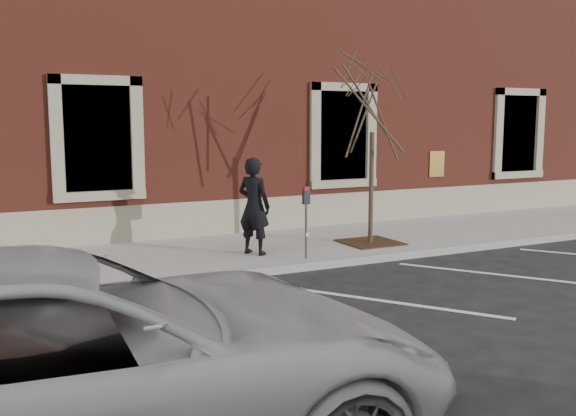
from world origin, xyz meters
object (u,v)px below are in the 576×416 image
man (254,206)px  sapling (373,101)px  parking_meter (306,209)px  white_truck (61,365)px

man → sapling: size_ratio=0.44×
sapling → parking_meter: bearing=-158.9°
man → parking_meter: size_ratio=1.38×
sapling → white_truck: sapling is taller
parking_meter → sapling: bearing=34.4°
parking_meter → white_truck: (-5.15, -5.57, -0.22)m
parking_meter → sapling: size_ratio=0.32×
man → white_truck: (-4.44, -6.40, -0.22)m
parking_meter → sapling: (1.99, 0.77, 2.07)m
man → parking_meter: man is taller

